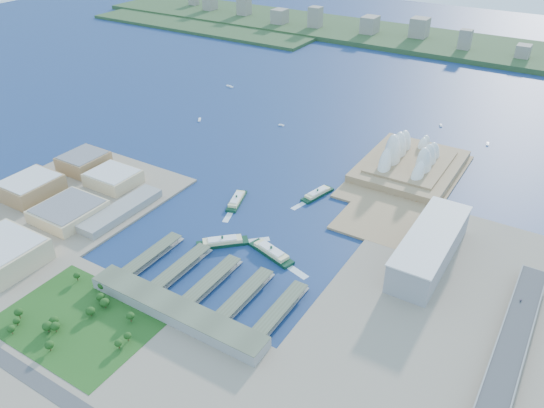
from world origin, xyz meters
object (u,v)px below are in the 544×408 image
Objects in this scene: opera_house at (413,151)px; toaster_building at (430,247)px; ferry_a at (237,199)px; ferry_b at (318,192)px; ferry_c at (222,240)px; ferry_d at (271,251)px; car_c at (521,300)px.

opera_house reaches higher than toaster_building.
opera_house is 265.49m from ferry_a.
opera_house is 160.15m from ferry_b.
toaster_building is at bearing -16.29° from ferry_a.
ferry_c reaches higher than ferry_a.
toaster_building is (90.00, -200.00, -11.50)m from opera_house.
toaster_building reaches higher than ferry_d.
ferry_a is 109.50m from ferry_b.
opera_house reaches higher than ferry_d.
opera_house is at bearing -50.48° from car_c.
car_c is at bearing -5.98° from ferry_b.
toaster_building is 255.50m from ferry_a.
toaster_building reaches higher than ferry_b.
car_c reaches higher than ferry_d.
ferry_c is 321.39m from car_c.
car_c is (355.96, -25.30, 10.38)m from ferry_a.
car_c is (315.32, 61.38, 9.74)m from ferry_c.
ferry_a is 1.01× the size of ferry_b.
ferry_c is at bearing -91.54° from ferry_b.
ferry_c is at bearing -82.58° from ferry_a.
ferry_c is at bearing -156.55° from toaster_building.
ferry_c is (-214.32, -92.95, -14.77)m from toaster_building.
ferry_d is (-155.44, -79.73, -14.72)m from toaster_building.
ferry_a is 0.88× the size of ferry_d.
opera_house is 2.94× the size of ferry_d.
toaster_building is 2.89× the size of ferry_b.
toaster_building is at bearing -7.21° from ferry_b.
opera_house is 219.62m from toaster_building.
ferry_b is (-81.84, -134.99, -26.94)m from opera_house.
opera_house reaches higher than ferry_a.
toaster_building is 175.31m from ferry_d.
car_c reaches higher than ferry_a.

